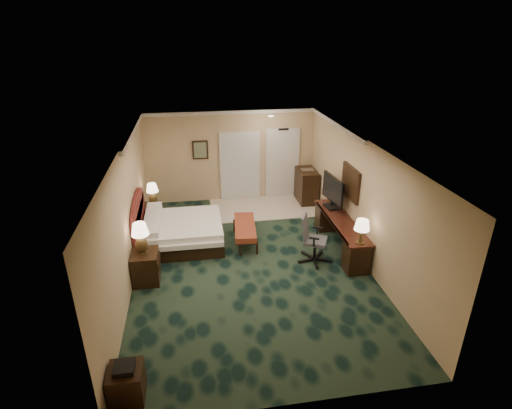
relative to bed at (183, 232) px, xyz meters
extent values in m
cube|color=black|center=(1.47, -1.14, -0.30)|extent=(5.00, 7.50, 0.00)
cube|color=white|center=(1.47, -1.14, 2.40)|extent=(5.00, 7.50, 0.00)
cube|color=tan|center=(1.47, 2.61, 1.05)|extent=(5.00, 0.00, 2.70)
cube|color=tan|center=(1.47, -4.89, 1.05)|extent=(5.00, 0.00, 2.70)
cube|color=tan|center=(-1.03, -1.14, 1.05)|extent=(0.00, 7.50, 2.70)
cube|color=tan|center=(3.97, -1.14, 1.05)|extent=(0.00, 7.50, 2.70)
cube|color=beige|center=(2.37, 1.76, -0.29)|extent=(3.20, 1.70, 0.01)
cube|color=silver|center=(3.02, 2.58, 0.75)|extent=(1.02, 0.06, 2.18)
cube|color=silver|center=(1.72, 2.57, 0.75)|extent=(1.20, 0.06, 2.10)
cube|color=slate|center=(0.57, 2.57, 1.30)|extent=(0.45, 0.06, 0.55)
cube|color=white|center=(3.93, -0.54, 1.25)|extent=(0.05, 0.95, 0.75)
cube|color=white|center=(0.00, 0.00, 0.00)|extent=(1.87, 1.73, 0.59)
cube|color=black|center=(-0.75, -1.49, 0.04)|extent=(0.53, 0.61, 0.66)
cube|color=black|center=(-0.79, 1.21, -0.02)|extent=(0.44, 0.51, 0.55)
cube|color=maroon|center=(1.49, -0.19, -0.06)|extent=(0.62, 1.45, 0.48)
cube|color=black|center=(-0.77, -4.39, -0.04)|extent=(0.47, 0.47, 0.51)
cube|color=black|center=(3.68, -0.82, 0.07)|extent=(0.54, 2.52, 0.73)
cube|color=black|center=(3.69, -0.08, 0.84)|extent=(0.19, 1.05, 0.81)
cube|color=black|center=(3.66, 2.06, 0.20)|extent=(0.52, 0.93, 0.98)
camera|label=1|loc=(0.37, -8.74, 4.54)|focal=28.00mm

